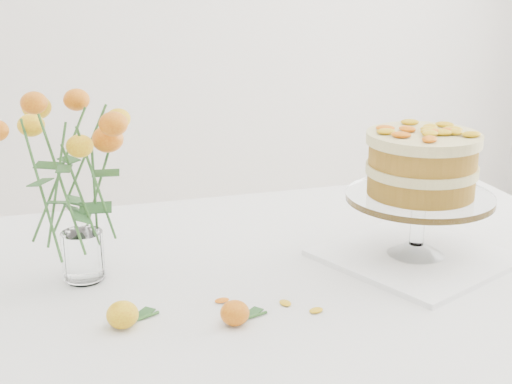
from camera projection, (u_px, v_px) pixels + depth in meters
table at (271, 310)px, 1.36m from camera, size 1.43×0.93×0.76m
napkin at (415, 256)px, 1.39m from camera, size 0.41×0.41×0.01m
cake_stand at (421, 171)px, 1.33m from camera, size 0.28×0.28×0.25m
rose_vase at (76, 164)px, 1.22m from camera, size 0.27×0.27×0.37m
loose_rose_near at (123, 315)px, 1.12m from camera, size 0.09×0.05×0.04m
loose_rose_far at (235, 313)px, 1.13m from camera, size 0.08×0.05×0.04m
stray_petal_a at (222, 301)px, 1.21m from camera, size 0.03×0.02×0.00m
stray_petal_b at (285, 303)px, 1.20m from camera, size 0.03×0.02×0.00m
stray_petal_c at (316, 311)px, 1.17m from camera, size 0.03×0.02×0.00m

